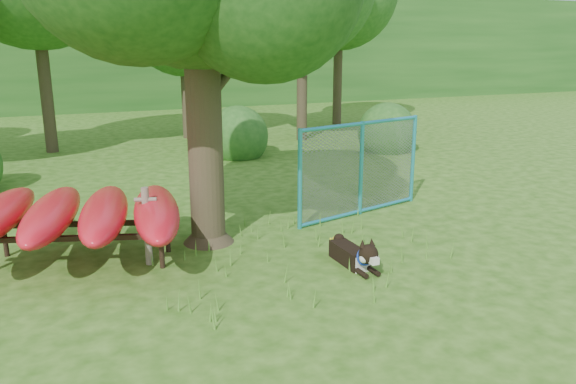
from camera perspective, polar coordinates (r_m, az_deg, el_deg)
name	(u,v)px	position (r m, az deg, el deg)	size (l,w,h in m)	color
ground	(309,283)	(7.92, 2.18, -9.22)	(80.00, 80.00, 0.00)	#275310
wooden_post	(147,224)	(8.59, -14.13, -3.19)	(0.33, 0.16, 1.20)	#6B5E50
kayak_rack	(78,214)	(8.95, -20.54, -2.10)	(3.44, 3.71, 1.00)	black
husky_dog	(356,255)	(8.42, 6.91, -6.38)	(0.31, 1.25, 0.55)	black
fence_section	(361,168)	(10.86, 7.44, 2.40)	(3.03, 0.84, 3.02)	#289CBB
wildflower_clump	(334,239)	(9.03, 4.66, -4.82)	(0.11, 0.10, 0.25)	#57902F
bg_tree_c	(183,17)	(20.07, -10.62, 17.11)	(4.00, 4.00, 6.12)	#332A1B
shrub_right	(386,151)	(17.72, 9.94, 4.12)	(1.80, 1.80, 1.80)	#20541B
shrub_mid	(238,157)	(16.65, -5.09, 3.60)	(1.80, 1.80, 1.80)	#20541B
wooded_hillside	(96,48)	(34.65, -18.92, 13.68)	(80.00, 12.00, 6.00)	#20541B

